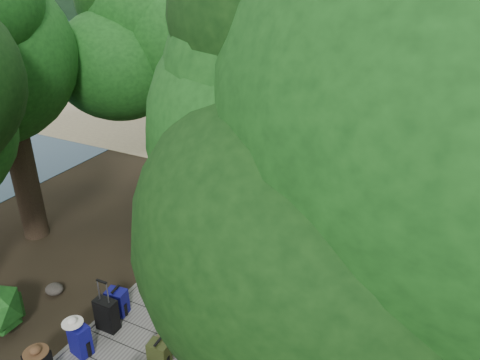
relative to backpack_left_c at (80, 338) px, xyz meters
The scene contains 36 objects.
ground 3.08m from the backpack_left_c, 77.94° to the left, with size 120.00×120.00×0.00m, color #322719.
sand_beach 19.00m from the backpack_left_c, 88.08° to the left, with size 40.00×22.00×0.02m, color tan.
water_bay 42.03m from the backpack_left_c, 138.26° to the left, with size 50.00×60.00×0.02m, color #2C495B.
distant_hill 64.41m from the backpack_left_c, 127.67° to the left, with size 32.00×16.00×12.00m, color black.
boardwalk 4.05m from the backpack_left_c, 80.91° to the left, with size 2.00×12.00×0.12m, color gray.
backpack_left_c is the anchor object (origin of this frame).
backpack_left_d 1.12m from the backpack_left_c, 95.78° to the left, with size 0.39×0.28×0.59m, color navy, non-canonical shape.
backpack_right_d 1.46m from the backpack_left_c, 16.17° to the left, with size 0.35×0.26×0.54m, color #333E16, non-canonical shape.
duffel_right_khaki 1.67m from the backpack_left_c, 37.23° to the left, with size 0.39×0.58×0.39m, color olive, non-canonical shape.
duffel_right_black 2.00m from the backpack_left_c, 47.27° to the left, with size 0.43×0.68×0.43m, color black, non-canonical shape.
suitcase_on_boardwalk 0.69m from the backpack_left_c, 89.47° to the left, with size 0.43×0.23×0.66m, color black, non-canonical shape.
lone_suitcase_on_sand 11.13m from the backpack_left_c, 85.04° to the left, with size 0.43×0.25×0.68m, color black, non-canonical shape.
hat_brown 0.91m from the backpack_left_c, 96.22° to the right, with size 0.41×0.41×0.12m, color #51351E, non-canonical shape.
hat_white 0.41m from the backpack_left_c, 158.78° to the right, with size 0.37×0.37×0.12m, color silver, non-canonical shape.
kayak 13.77m from the backpack_left_c, 99.92° to the left, with size 0.76×3.49×0.35m, color #B42A0F.
sun_lounger 14.27m from the backpack_left_c, 71.82° to the left, with size 0.58×1.79×0.58m, color silver, non-canonical shape.
tree_right_a 5.22m from the backpack_left_c, ahead, with size 4.76×4.76×7.93m, color black, non-canonical shape.
tree_right_c 7.32m from the backpack_left_c, 50.00° to the left, with size 5.24×5.24×9.07m, color black, non-canonical shape.
tree_right_e 12.33m from the backpack_left_c, 64.15° to the left, with size 5.42×5.42×9.76m, color black, non-canonical shape.
tree_left_b 6.19m from the backpack_left_c, 147.37° to the left, with size 4.82×4.82×8.68m, color black, non-canonical shape.
tree_left_c 7.77m from the backpack_left_c, 113.52° to the left, with size 4.22×4.22×7.34m, color black, non-canonical shape.
tree_back_a 18.24m from the backpack_left_c, 91.18° to the left, with size 4.78×4.78×8.28m, color black, non-canonical shape.
tree_back_d 18.70m from the backpack_left_c, 107.03° to the left, with size 5.31×5.31×8.86m, color black, non-canonical shape.
palm_right_a 9.97m from the backpack_left_c, 69.00° to the left, with size 4.60×4.60×7.84m, color #154513, non-canonical shape.
palm_right_c 16.38m from the backpack_left_c, 78.23° to the left, with size 4.24×4.24×6.75m, color #154513, non-canonical shape.
palm_left_a 10.87m from the backpack_left_c, 109.04° to the left, with size 4.02×4.02×6.40m, color #154513, non-canonical shape.
rock_left_b 2.15m from the backpack_left_c, 149.54° to the left, with size 0.39×0.35×0.22m, color #4C473F, non-canonical shape.
rock_left_c 3.18m from the backpack_left_c, 104.34° to the left, with size 0.45×0.41×0.25m, color #4C473F, non-canonical shape.
rock_left_d 6.28m from the backpack_left_c, 104.44° to the left, with size 0.26×0.23×0.14m, color #4C473F, non-canonical shape.
rock_right_b 3.67m from the backpack_left_c, 33.84° to the left, with size 0.52×0.46×0.28m, color #4C473F, non-canonical shape.
rock_right_c 4.74m from the backpack_left_c, 57.75° to the left, with size 0.30×0.27×0.17m, color #4C473F, non-canonical shape.
shrub_left_a 1.62m from the backpack_left_c, 169.32° to the right, with size 1.17×1.17×1.05m, color #144314, non-canonical shape.
shrub_left_b 4.51m from the backpack_left_c, 106.05° to the left, with size 0.99×0.99×0.89m, color #144314, non-canonical shape.
shrub_left_c 7.55m from the backpack_left_c, 104.50° to the left, with size 1.25×1.25×1.13m, color #144314, non-canonical shape.
shrub_right_b 6.12m from the backpack_left_c, 56.72° to the left, with size 1.26×1.26×1.13m, color #144314, non-canonical shape.
shrub_right_c 9.08m from the backpack_left_c, 73.81° to the left, with size 0.73×0.73×0.65m, color #144314, non-canonical shape.
Camera 1 is at (4.67, -7.25, 6.53)m, focal length 35.00 mm.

